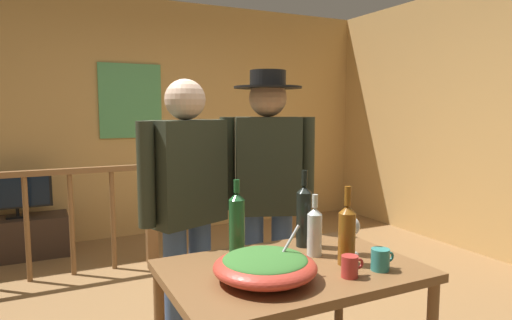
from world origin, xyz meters
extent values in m
cube|color=tan|center=(0.00, 2.70, 1.35)|extent=(5.78, 0.10, 2.70)
cube|color=tan|center=(2.89, 0.81, 1.35)|extent=(0.10, 4.05, 2.70)
cube|color=#509E60|center=(-0.17, 2.64, 1.55)|extent=(0.69, 0.03, 0.83)
cylinder|color=brown|center=(-1.24, 1.63, 0.45)|extent=(0.04, 0.04, 0.90)
cylinder|color=brown|center=(-0.89, 1.63, 0.45)|extent=(0.04, 0.04, 0.90)
cylinder|color=brown|center=(-0.55, 1.63, 0.45)|extent=(0.04, 0.04, 0.90)
cylinder|color=brown|center=(-0.20, 1.63, 0.45)|extent=(0.04, 0.04, 0.90)
cube|color=brown|center=(-1.42, 1.63, 0.93)|extent=(2.52, 0.07, 0.05)
cube|color=brown|center=(-0.20, 1.63, 0.50)|extent=(0.10, 0.10, 1.00)
cube|color=#38281E|center=(-1.34, 2.35, 0.20)|extent=(0.90, 0.40, 0.40)
cube|color=black|center=(-1.34, 2.35, 0.41)|extent=(0.20, 0.12, 0.02)
cylinder|color=black|center=(-1.34, 2.35, 0.46)|extent=(0.03, 0.03, 0.08)
cube|color=black|center=(-1.34, 2.32, 0.68)|extent=(0.63, 0.06, 0.35)
cube|color=black|center=(-1.34, 2.30, 0.68)|extent=(0.58, 0.01, 0.31)
cube|color=brown|center=(-0.13, -0.84, 0.74)|extent=(1.12, 0.74, 0.04)
cylinder|color=brown|center=(0.39, -0.51, 0.36)|extent=(0.05, 0.05, 0.72)
ellipsoid|color=#CC3D2D|center=(-0.31, -0.93, 0.81)|extent=(0.43, 0.43, 0.11)
ellipsoid|color=#38702D|center=(-0.31, -0.93, 0.84)|extent=(0.35, 0.35, 0.05)
cylinder|color=silver|center=(-0.22, -0.93, 0.86)|extent=(0.16, 0.01, 0.22)
cylinder|color=silver|center=(0.21, -0.82, 0.76)|extent=(0.08, 0.08, 0.01)
cylinder|color=silver|center=(0.21, -0.82, 0.81)|extent=(0.01, 0.01, 0.09)
ellipsoid|color=silver|center=(0.21, -0.82, 0.90)|extent=(0.09, 0.09, 0.09)
cylinder|color=black|center=(0.08, -0.61, 0.90)|extent=(0.08, 0.08, 0.28)
cone|color=black|center=(0.08, -0.61, 1.06)|extent=(0.08, 0.08, 0.04)
cylinder|color=black|center=(0.08, -0.61, 1.11)|extent=(0.03, 0.03, 0.08)
cylinder|color=silver|center=(0.05, -0.76, 0.86)|extent=(0.07, 0.07, 0.20)
cone|color=silver|center=(0.05, -0.76, 0.98)|extent=(0.07, 0.07, 0.03)
cylinder|color=silver|center=(0.05, -0.76, 1.02)|extent=(0.03, 0.03, 0.06)
cylinder|color=#1E5628|center=(-0.27, -0.56, 0.89)|extent=(0.08, 0.08, 0.26)
cone|color=#1E5628|center=(-0.27, -0.56, 1.04)|extent=(0.08, 0.08, 0.04)
cylinder|color=#1E5628|center=(-0.27, -0.56, 1.09)|extent=(0.03, 0.03, 0.06)
cylinder|color=brown|center=(0.11, -0.93, 0.88)|extent=(0.08, 0.08, 0.24)
cone|color=brown|center=(0.11, -0.93, 1.01)|extent=(0.08, 0.08, 0.03)
cylinder|color=brown|center=(0.11, -0.93, 1.07)|extent=(0.03, 0.03, 0.09)
cylinder|color=teal|center=(0.19, -1.05, 0.81)|extent=(0.08, 0.08, 0.10)
torus|color=teal|center=(0.25, -1.05, 0.81)|extent=(0.05, 0.01, 0.05)
cylinder|color=#B7332D|center=(0.02, -1.06, 0.80)|extent=(0.07, 0.07, 0.09)
torus|color=#B7332D|center=(0.07, -1.06, 0.81)|extent=(0.05, 0.01, 0.05)
cylinder|color=#3D5684|center=(-0.30, -0.09, 0.41)|extent=(0.13, 0.13, 0.82)
cylinder|color=#3D5684|center=(-0.47, -0.15, 0.41)|extent=(0.13, 0.13, 0.82)
cube|color=#2D3323|center=(-0.38, -0.12, 1.11)|extent=(0.48, 0.36, 0.58)
cylinder|color=#2D3323|center=(-0.14, -0.02, 1.12)|extent=(0.09, 0.09, 0.55)
cylinder|color=#2D3323|center=(-0.63, -0.22, 1.12)|extent=(0.09, 0.09, 0.55)
sphere|color=beige|center=(-0.38, -0.12, 1.51)|extent=(0.23, 0.23, 0.23)
cylinder|color=#3D5684|center=(0.21, -0.15, 0.41)|extent=(0.13, 0.13, 0.83)
cylinder|color=#3D5684|center=(0.04, -0.09, 0.41)|extent=(0.13, 0.13, 0.83)
cube|color=#2D3323|center=(0.13, -0.12, 1.12)|extent=(0.44, 0.35, 0.59)
cylinder|color=#2D3323|center=(0.35, -0.21, 1.13)|extent=(0.09, 0.09, 0.56)
cylinder|color=#2D3323|center=(-0.10, -0.03, 1.13)|extent=(0.09, 0.09, 0.56)
sphere|color=tan|center=(0.13, -0.12, 1.53)|extent=(0.23, 0.23, 0.23)
cylinder|color=black|center=(0.13, -0.12, 1.59)|extent=(0.41, 0.41, 0.01)
cylinder|color=black|center=(0.13, -0.12, 1.64)|extent=(0.22, 0.22, 0.10)
camera|label=1|loc=(-1.11, -2.48, 1.45)|focal=30.97mm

